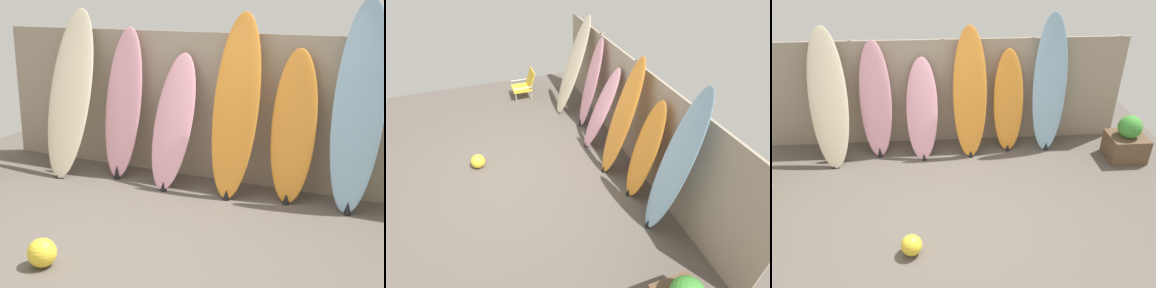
# 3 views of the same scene
# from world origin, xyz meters

# --- Properties ---
(ground) EXTENTS (7.68, 7.68, 0.00)m
(ground) POSITION_xyz_m (0.00, 0.00, 0.00)
(ground) COLOR #5B544C
(fence_back) EXTENTS (6.08, 0.11, 1.80)m
(fence_back) POSITION_xyz_m (-0.00, 2.01, 0.90)
(fence_back) COLOR gray
(fence_back) RESTS_ON ground
(surfboard_cream_0) EXTENTS (0.65, 0.88, 2.07)m
(surfboard_cream_0) POSITION_xyz_m (-1.79, 1.54, 1.03)
(surfboard_cream_0) COLOR beige
(surfboard_cream_0) RESTS_ON ground
(surfboard_pink_1) EXTENTS (0.52, 0.52, 1.85)m
(surfboard_pink_1) POSITION_xyz_m (-1.10, 1.68, 0.92)
(surfboard_pink_1) COLOR pink
(surfboard_pink_1) RESTS_ON ground
(surfboard_pink_2) EXTENTS (0.55, 0.70, 1.57)m
(surfboard_pink_2) POSITION_xyz_m (-0.37, 1.61, 0.78)
(surfboard_pink_2) COLOR pink
(surfboard_pink_2) RESTS_ON ground
(surfboard_orange_3) EXTENTS (0.56, 0.61, 2.06)m
(surfboard_orange_3) POSITION_xyz_m (0.41, 1.62, 1.02)
(surfboard_orange_3) COLOR orange
(surfboard_orange_3) RESTS_ON ground
(surfboard_orange_4) EXTENTS (0.50, 0.43, 1.68)m
(surfboard_orange_4) POSITION_xyz_m (1.05, 1.70, 0.83)
(surfboard_orange_4) COLOR orange
(surfboard_orange_4) RESTS_ON ground
(surfboard_skyblue_5) EXTENTS (0.59, 0.55, 2.22)m
(surfboard_skyblue_5) POSITION_xyz_m (1.71, 1.71, 1.10)
(surfboard_skyblue_5) COLOR #8CB7D6
(surfboard_skyblue_5) RESTS_ON ground
(beach_ball) EXTENTS (0.25, 0.25, 0.25)m
(beach_ball) POSITION_xyz_m (-0.47, -0.70, 0.13)
(beach_ball) COLOR yellow
(beach_ball) RESTS_ON ground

